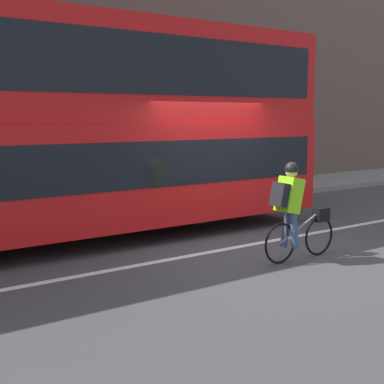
% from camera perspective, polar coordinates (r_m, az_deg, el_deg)
% --- Properties ---
extents(ground_plane, '(80.00, 80.00, 0.00)m').
position_cam_1_polar(ground_plane, '(9.29, 5.37, -5.95)').
color(ground_plane, '#424244').
extents(road_center_line, '(50.00, 0.14, 0.01)m').
position_cam_1_polar(road_center_line, '(9.35, 5.04, -5.83)').
color(road_center_line, silver).
rests_on(road_center_line, ground_plane).
extents(sidewalk_curb, '(60.00, 2.51, 0.15)m').
position_cam_1_polar(sidewalk_curb, '(13.42, -8.75, -1.30)').
color(sidewalk_curb, gray).
rests_on(sidewalk_curb, ground_plane).
extents(building_facade, '(60.00, 0.30, 8.90)m').
position_cam_1_polar(building_facade, '(14.68, -11.69, 16.57)').
color(building_facade, brown).
rests_on(building_facade, ground_plane).
extents(bus, '(11.05, 2.48, 3.91)m').
position_cam_1_polar(bus, '(9.43, -16.47, 7.32)').
color(bus, black).
rests_on(bus, ground_plane).
extents(cyclist_on_bike, '(1.51, 0.32, 1.56)m').
position_cam_1_polar(cyclist_on_bike, '(8.41, 10.79, -1.65)').
color(cyclist_on_bike, black).
rests_on(cyclist_on_bike, ground_plane).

